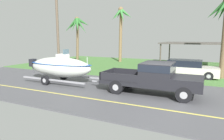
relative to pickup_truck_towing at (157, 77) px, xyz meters
The scene contains 8 objects.
ground 7.96m from the pickup_truck_towing, 87.29° to the left, with size 36.00×22.00×0.11m.
pickup_truck_towing is the anchor object (origin of this frame).
boat_on_trailer 6.83m from the pickup_truck_towing, behind, with size 6.29×2.13×2.39m.
parked_sedan_near 6.29m from the pickup_truck_towing, 80.66° to the left, with size 4.65×1.93×1.38m.
carport_awning 12.46m from the pickup_truck_towing, 83.98° to the left, with size 6.89×5.73×2.66m.
palm_tree_near_left 14.01m from the pickup_truck_towing, 143.68° to the left, with size 3.23×3.08×5.46m.
palm_tree_far_left 15.84m from the pickup_truck_towing, 120.54° to the left, with size 3.19×2.82×7.01m.
utility_pole 11.93m from the pickup_truck_towing, 157.61° to the left, with size 0.24×1.80×8.20m.
Camera 1 is at (2.12, -10.55, 3.19)m, focal length 32.31 mm.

